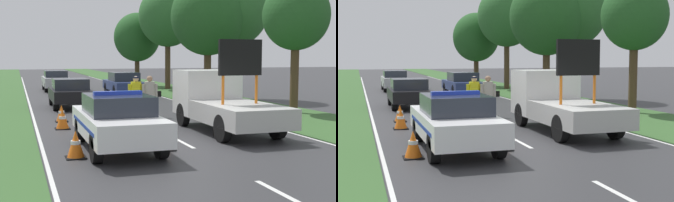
# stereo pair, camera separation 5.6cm
# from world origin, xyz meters

# --- Properties ---
(ground_plane) EXTENTS (160.00, 160.00, 0.00)m
(ground_plane) POSITION_xyz_m (0.00, 0.00, 0.00)
(ground_plane) COLOR #333335
(lane_markings) EXTENTS (8.09, 63.92, 0.01)m
(lane_markings) POSITION_xyz_m (0.00, 14.77, 0.00)
(lane_markings) COLOR silver
(lane_markings) RESTS_ON ground
(grass_verge_right) EXTENTS (4.43, 120.00, 0.03)m
(grass_verge_right) POSITION_xyz_m (6.31, 20.00, 0.01)
(grass_verge_right) COLOR #38602D
(grass_verge_right) RESTS_ON ground
(police_car) EXTENTS (1.87, 4.79, 1.61)m
(police_car) POSITION_xyz_m (-2.05, 0.30, 0.80)
(police_car) COLOR white
(police_car) RESTS_ON ground
(work_truck) EXTENTS (2.08, 5.38, 3.06)m
(work_truck) POSITION_xyz_m (2.05, 2.55, 0.99)
(work_truck) COLOR white
(work_truck) RESTS_ON ground
(road_barrier) EXTENTS (2.67, 0.08, 1.10)m
(road_barrier) POSITION_xyz_m (-0.24, 6.44, 0.90)
(road_barrier) COLOR black
(road_barrier) RESTS_ON ground
(police_officer) EXTENTS (0.63, 0.40, 1.76)m
(police_officer) POSITION_xyz_m (-0.18, 5.64, 1.05)
(police_officer) COLOR #191E38
(police_officer) RESTS_ON ground
(pedestrian_civilian) EXTENTS (0.64, 0.40, 1.77)m
(pedestrian_civilian) POSITION_xyz_m (0.34, 5.47, 1.04)
(pedestrian_civilian) COLOR brown
(pedestrian_civilian) RESTS_ON ground
(traffic_cone_near_police) EXTENTS (0.51, 0.51, 0.70)m
(traffic_cone_near_police) POSITION_xyz_m (-3.26, -0.43, 0.34)
(traffic_cone_near_police) COLOR black
(traffic_cone_near_police) RESTS_ON ground
(traffic_cone_centre_front) EXTENTS (0.50, 0.50, 0.68)m
(traffic_cone_centre_front) POSITION_xyz_m (-0.83, -0.17, 0.34)
(traffic_cone_centre_front) COLOR black
(traffic_cone_centre_front) RESTS_ON ground
(traffic_cone_near_truck) EXTENTS (0.48, 0.48, 0.66)m
(traffic_cone_near_truck) POSITION_xyz_m (-2.99, 6.29, 0.33)
(traffic_cone_near_truck) COLOR black
(traffic_cone_near_truck) RESTS_ON ground
(traffic_cone_behind_barrier) EXTENTS (0.52, 0.52, 0.71)m
(traffic_cone_behind_barrier) POSITION_xyz_m (-3.13, 4.43, 0.35)
(traffic_cone_behind_barrier) COLOR black
(traffic_cone_behind_barrier) RESTS_ON ground
(traffic_cone_lane_edge) EXTENTS (0.45, 0.45, 0.62)m
(traffic_cone_lane_edge) POSITION_xyz_m (-1.43, 3.47, 0.30)
(traffic_cone_lane_edge) COLOR black
(traffic_cone_lane_edge) RESTS_ON ground
(queued_car_sedan_black) EXTENTS (1.87, 4.18, 1.43)m
(queued_car_sedan_black) POSITION_xyz_m (-2.09, 11.41, 0.75)
(queued_car_sedan_black) COLOR black
(queued_car_sedan_black) RESTS_ON ground
(queued_car_hatch_blue) EXTENTS (1.85, 4.70, 1.51)m
(queued_car_hatch_blue) POSITION_xyz_m (1.90, 17.16, 0.80)
(queued_car_hatch_blue) COLOR navy
(queued_car_hatch_blue) RESTS_ON ground
(queued_car_sedan_silver) EXTENTS (1.76, 4.64, 1.48)m
(queued_car_sedan_silver) POSITION_xyz_m (-1.87, 23.10, 0.77)
(queued_car_sedan_silver) COLOR #B2B2B7
(queued_car_sedan_silver) RESTS_ON ground
(roadside_tree_near_left) EXTENTS (4.44, 4.44, 7.90)m
(roadside_tree_near_left) POSITION_xyz_m (6.48, 22.12, 5.54)
(roadside_tree_near_left) COLOR #4C3823
(roadside_tree_near_left) RESTS_ON ground
(roadside_tree_near_right) EXTENTS (3.82, 3.82, 6.10)m
(roadside_tree_near_right) POSITION_xyz_m (5.00, 25.81, 4.07)
(roadside_tree_near_right) COLOR #4C3823
(roadside_tree_near_right) RESTS_ON ground
(roadside_tree_mid_left) EXTENTS (2.92, 2.92, 5.86)m
(roadside_tree_mid_left) POSITION_xyz_m (7.12, 5.90, 4.28)
(roadside_tree_mid_left) COLOR #4C3823
(roadside_tree_mid_left) RESTS_ON ground
(roadside_tree_mid_right) EXTENTS (4.18, 4.18, 6.96)m
(roadside_tree_mid_right) POSITION_xyz_m (5.72, 12.47, 4.74)
(roadside_tree_mid_right) COLOR #4C3823
(roadside_tree_mid_right) RESTS_ON ground
(roadside_tree_far_left) EXTENTS (4.30, 4.30, 7.55)m
(roadside_tree_far_left) POSITION_xyz_m (7.39, 12.88, 5.27)
(roadside_tree_far_left) COLOR #4C3823
(roadside_tree_far_left) RESTS_ON ground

